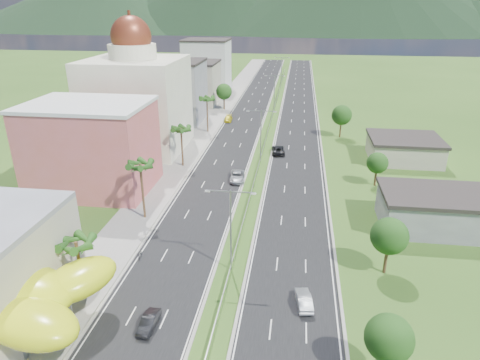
% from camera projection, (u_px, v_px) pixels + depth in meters
% --- Properties ---
extents(ground, '(500.00, 500.00, 0.00)m').
position_uv_depth(ground, '(216.00, 324.00, 44.75)').
color(ground, '#2D5119').
rests_on(ground, ground).
extents(road_left, '(11.00, 260.00, 0.04)m').
position_uv_depth(road_left, '(248.00, 114.00, 127.92)').
color(road_left, black).
rests_on(road_left, ground).
extents(road_right, '(11.00, 260.00, 0.04)m').
position_uv_depth(road_right, '(298.00, 116.00, 126.05)').
color(road_right, black).
rests_on(road_right, ground).
extents(sidewalk_left, '(7.00, 260.00, 0.12)m').
position_uv_depth(sidewalk_left, '(217.00, 113.00, 129.10)').
color(sidewalk_left, gray).
rests_on(sidewalk_left, ground).
extents(median_guardrail, '(0.10, 216.06, 0.76)m').
position_uv_depth(median_guardrail, '(268.00, 130.00, 110.30)').
color(median_guardrail, gray).
rests_on(median_guardrail, ground).
extents(streetlight_median_b, '(6.04, 0.25, 11.00)m').
position_uv_depth(streetlight_median_b, '(231.00, 222.00, 51.28)').
color(streetlight_median_b, gray).
rests_on(streetlight_median_b, ground).
extents(streetlight_median_c, '(6.04, 0.25, 11.00)m').
position_uv_depth(streetlight_median_c, '(261.00, 130.00, 87.83)').
color(streetlight_median_c, gray).
rests_on(streetlight_median_c, ground).
extents(streetlight_median_d, '(6.04, 0.25, 11.00)m').
position_uv_depth(streetlight_median_d, '(274.00, 89.00, 128.95)').
color(streetlight_median_d, gray).
rests_on(streetlight_median_d, ground).
extents(streetlight_median_e, '(6.04, 0.25, 11.00)m').
position_uv_depth(streetlight_median_e, '(281.00, 68.00, 170.07)').
color(streetlight_median_e, gray).
rests_on(streetlight_median_e, ground).
extents(lime_canopy, '(18.00, 15.00, 7.40)m').
position_uv_depth(lime_canopy, '(6.00, 293.00, 41.67)').
color(lime_canopy, '#CEDC15').
rests_on(lime_canopy, ground).
extents(pink_shophouse, '(20.00, 15.00, 15.00)m').
position_uv_depth(pink_shophouse, '(92.00, 149.00, 74.60)').
color(pink_shophouse, '#C45C50').
rests_on(pink_shophouse, ground).
extents(domed_building, '(20.00, 20.00, 28.70)m').
position_uv_depth(domed_building, '(137.00, 99.00, 94.13)').
color(domed_building, beige).
rests_on(domed_building, ground).
extents(midrise_grey, '(16.00, 15.00, 16.00)m').
position_uv_depth(midrise_grey, '(174.00, 92.00, 118.15)').
color(midrise_grey, gray).
rests_on(midrise_grey, ground).
extents(midrise_beige, '(16.00, 15.00, 13.00)m').
position_uv_depth(midrise_beige, '(193.00, 84.00, 138.83)').
color(midrise_beige, '#A9A38B').
rests_on(midrise_beige, ground).
extents(midrise_white, '(16.00, 15.00, 18.00)m').
position_uv_depth(midrise_white, '(207.00, 66.00, 158.88)').
color(midrise_white, silver).
rests_on(midrise_white, ground).
extents(shed_near, '(15.00, 10.00, 5.00)m').
position_uv_depth(shed_near, '(434.00, 212.00, 63.12)').
color(shed_near, gray).
rests_on(shed_near, ground).
extents(shed_far, '(14.00, 12.00, 4.40)m').
position_uv_depth(shed_far, '(404.00, 150.00, 90.40)').
color(shed_far, '#A9A38B').
rests_on(shed_far, ground).
extents(palm_tree_b, '(3.60, 3.60, 8.10)m').
position_uv_depth(palm_tree_b, '(76.00, 246.00, 45.79)').
color(palm_tree_b, '#47301C').
rests_on(palm_tree_b, ground).
extents(palm_tree_c, '(3.60, 3.60, 9.60)m').
position_uv_depth(palm_tree_c, '(140.00, 167.00, 63.51)').
color(palm_tree_c, '#47301C').
rests_on(palm_tree_c, ground).
extents(palm_tree_d, '(3.60, 3.60, 8.60)m').
position_uv_depth(palm_tree_d, '(181.00, 130.00, 84.90)').
color(palm_tree_d, '#47301C').
rests_on(palm_tree_d, ground).
extents(palm_tree_e, '(3.60, 3.60, 9.40)m').
position_uv_depth(palm_tree_e, '(207.00, 100.00, 107.45)').
color(palm_tree_e, '#47301C').
rests_on(palm_tree_e, ground).
extents(leafy_tree_lfar, '(4.90, 4.90, 8.05)m').
position_uv_depth(leafy_tree_lfar, '(224.00, 92.00, 131.35)').
color(leafy_tree_lfar, '#47301C').
rests_on(leafy_tree_lfar, ground).
extents(leafy_tree_ra, '(4.20, 4.20, 6.90)m').
position_uv_depth(leafy_tree_ra, '(389.00, 338.00, 36.33)').
color(leafy_tree_ra, '#47301C').
rests_on(leafy_tree_ra, ground).
extents(leafy_tree_rb, '(4.55, 4.55, 7.47)m').
position_uv_depth(leafy_tree_rb, '(389.00, 236.00, 51.34)').
color(leafy_tree_rb, '#47301C').
rests_on(leafy_tree_rb, ground).
extents(leafy_tree_rc, '(3.85, 3.85, 6.33)m').
position_uv_depth(leafy_tree_rc, '(377.00, 163.00, 76.86)').
color(leafy_tree_rc, '#47301C').
rests_on(leafy_tree_rc, ground).
extents(leafy_tree_rd, '(4.90, 4.90, 8.05)m').
position_uv_depth(leafy_tree_rd, '(342.00, 115.00, 104.31)').
color(leafy_tree_rd, '#47301C').
rests_on(leafy_tree_rd, ground).
extents(mountain_ridge, '(860.00, 140.00, 90.00)m').
position_uv_depth(mountain_ridge, '(352.00, 33.00, 448.44)').
color(mountain_ridge, black).
rests_on(mountain_ridge, ground).
extents(car_dark_left, '(1.50, 4.05, 1.32)m').
position_uv_depth(car_dark_left, '(149.00, 322.00, 44.06)').
color(car_dark_left, black).
rests_on(car_dark_left, road_left).
extents(car_silver_mid_left, '(3.22, 6.00, 1.60)m').
position_uv_depth(car_silver_mid_left, '(237.00, 176.00, 80.37)').
color(car_silver_mid_left, '#969A9D').
rests_on(car_silver_mid_left, road_left).
extents(car_yellow_far_left, '(2.30, 5.10, 1.45)m').
position_uv_depth(car_yellow_far_left, '(228.00, 118.00, 120.31)').
color(car_yellow_far_left, gold).
rests_on(car_yellow_far_left, road_left).
extents(car_silver_right, '(2.19, 4.56, 1.44)m').
position_uv_depth(car_silver_right, '(304.00, 300.00, 47.27)').
color(car_silver_right, '#AEB1B6').
rests_on(car_silver_right, road_right).
extents(car_dark_far_right, '(3.27, 6.06, 1.61)m').
position_uv_depth(car_dark_far_right, '(278.00, 150.00, 94.78)').
color(car_dark_far_right, black).
rests_on(car_dark_far_right, road_right).
extents(motorcycle, '(0.78, 1.94, 1.20)m').
position_uv_depth(motorcycle, '(140.00, 254.00, 56.12)').
color(motorcycle, black).
rests_on(motorcycle, road_left).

